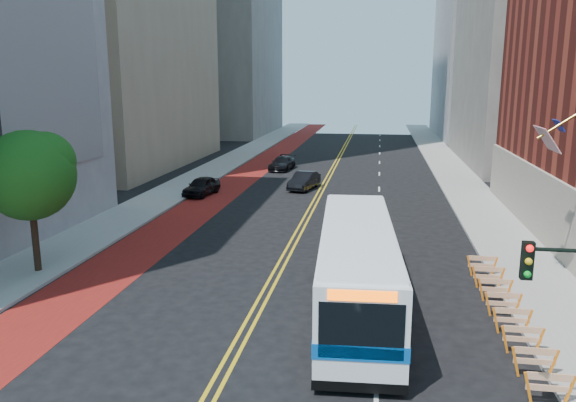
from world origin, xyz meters
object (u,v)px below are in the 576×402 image
(car_b, at_px, (304,181))
(car_c, at_px, (282,163))
(traffic_signal, at_px, (571,303))
(street_tree, at_px, (30,172))
(car_a, at_px, (202,186))
(transit_bus, at_px, (357,266))

(car_b, bearing_deg, car_c, 121.91)
(traffic_signal, xyz_separation_m, car_b, (-10.91, 32.52, -2.99))
(street_tree, bearing_deg, car_a, 84.21)
(traffic_signal, bearing_deg, car_b, 108.55)
(street_tree, height_order, car_c, street_tree)
(car_c, bearing_deg, transit_bus, -69.16)
(transit_bus, bearing_deg, car_b, 98.88)
(street_tree, xyz_separation_m, car_a, (1.94, 19.15, -4.18))
(car_b, bearing_deg, street_tree, -100.91)
(traffic_signal, distance_m, car_a, 34.39)
(street_tree, relative_size, transit_bus, 0.52)
(traffic_signal, relative_size, transit_bus, 0.39)
(street_tree, relative_size, car_a, 1.55)
(street_tree, height_order, traffic_signal, street_tree)
(transit_bus, bearing_deg, car_a, 118.60)
(car_a, relative_size, car_b, 0.97)
(street_tree, distance_m, car_a, 19.69)
(street_tree, relative_size, traffic_signal, 1.32)
(traffic_signal, relative_size, car_c, 1.07)
(traffic_signal, bearing_deg, transit_bus, 126.19)
(traffic_signal, xyz_separation_m, car_c, (-14.51, 42.50, -3.03))
(transit_bus, bearing_deg, traffic_signal, -57.17)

